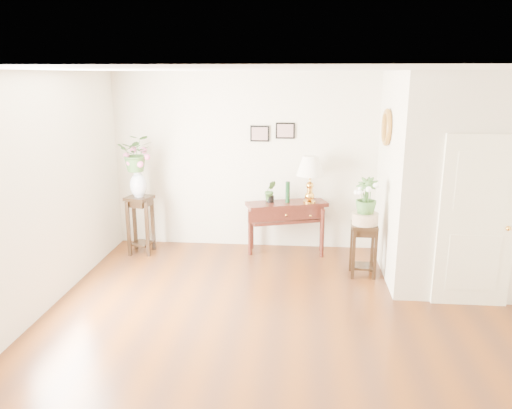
# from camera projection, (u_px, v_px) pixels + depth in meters

# --- Properties ---
(floor) EXTENTS (6.00, 5.50, 0.02)m
(floor) POSITION_uv_depth(u_px,v_px,m) (297.00, 327.00, 5.61)
(floor) COLOR brown
(floor) RESTS_ON ground
(ceiling) EXTENTS (6.00, 5.50, 0.02)m
(ceiling) POSITION_uv_depth(u_px,v_px,m) (303.00, 69.00, 4.90)
(ceiling) COLOR white
(ceiling) RESTS_ON ground
(wall_back) EXTENTS (6.00, 0.02, 2.80)m
(wall_back) POSITION_uv_depth(u_px,v_px,m) (301.00, 162.00, 7.90)
(wall_back) COLOR beige
(wall_back) RESTS_ON ground
(wall_front) EXTENTS (6.00, 0.02, 2.80)m
(wall_front) POSITION_uv_depth(u_px,v_px,m) (297.00, 342.00, 2.60)
(wall_front) COLOR beige
(wall_front) RESTS_ON ground
(wall_left) EXTENTS (0.02, 5.50, 2.80)m
(wall_left) POSITION_uv_depth(u_px,v_px,m) (28.00, 201.00, 5.51)
(wall_left) COLOR beige
(wall_left) RESTS_ON ground
(partition) EXTENTS (1.80, 1.95, 2.80)m
(partition) POSITION_uv_depth(u_px,v_px,m) (455.00, 177.00, 6.78)
(partition) COLOR beige
(partition) RESTS_ON floor
(door) EXTENTS (0.90, 0.05, 2.10)m
(door) POSITION_uv_depth(u_px,v_px,m) (477.00, 223.00, 5.90)
(door) COLOR white
(door) RESTS_ON floor
(art_print_left) EXTENTS (0.30, 0.02, 0.25)m
(art_print_left) POSITION_uv_depth(u_px,v_px,m) (260.00, 134.00, 7.82)
(art_print_left) COLOR black
(art_print_left) RESTS_ON wall_back
(art_print_right) EXTENTS (0.30, 0.02, 0.25)m
(art_print_right) POSITION_uv_depth(u_px,v_px,m) (285.00, 131.00, 7.78)
(art_print_right) COLOR black
(art_print_right) RESTS_ON wall_back
(wall_ornament) EXTENTS (0.07, 0.51, 0.51)m
(wall_ornament) POSITION_uv_depth(u_px,v_px,m) (386.00, 127.00, 6.82)
(wall_ornament) COLOR #A6752F
(wall_ornament) RESTS_ON partition
(console_table) EXTENTS (1.31, 0.78, 0.83)m
(console_table) POSITION_uv_depth(u_px,v_px,m) (286.00, 228.00, 7.84)
(console_table) COLOR #36130B
(console_table) RESTS_ON floor
(table_lamp) EXTENTS (0.54, 0.54, 0.74)m
(table_lamp) POSITION_uv_depth(u_px,v_px,m) (310.00, 181.00, 7.62)
(table_lamp) COLOR gold
(table_lamp) RESTS_ON console_table
(green_vase) EXTENTS (0.07, 0.07, 0.33)m
(green_vase) POSITION_uv_depth(u_px,v_px,m) (288.00, 192.00, 7.70)
(green_vase) COLOR #14391B
(green_vase) RESTS_ON console_table
(potted_plant) EXTENTS (0.21, 0.18, 0.32)m
(potted_plant) POSITION_uv_depth(u_px,v_px,m) (270.00, 192.00, 7.72)
(potted_plant) COLOR #3E6C30
(potted_plant) RESTS_ON console_table
(plant_stand_a) EXTENTS (0.44, 0.44, 0.92)m
(plant_stand_a) POSITION_uv_depth(u_px,v_px,m) (141.00, 225.00, 7.84)
(plant_stand_a) COLOR black
(plant_stand_a) RESTS_ON floor
(porcelain_vase) EXTENTS (0.30, 0.30, 0.44)m
(porcelain_vase) POSITION_uv_depth(u_px,v_px,m) (138.00, 182.00, 7.66)
(porcelain_vase) COLOR white
(porcelain_vase) RESTS_ON plant_stand_a
(lily_arrangement) EXTENTS (0.57, 0.51, 0.57)m
(lily_arrangement) POSITION_uv_depth(u_px,v_px,m) (136.00, 153.00, 7.55)
(lily_arrangement) COLOR #3E6C30
(lily_arrangement) RESTS_ON porcelain_vase
(plant_stand_b) EXTENTS (0.37, 0.37, 0.75)m
(plant_stand_b) POSITION_uv_depth(u_px,v_px,m) (363.00, 250.00, 6.97)
(plant_stand_b) COLOR black
(plant_stand_b) RESTS_ON floor
(ceramic_bowl) EXTENTS (0.47, 0.47, 0.16)m
(ceramic_bowl) POSITION_uv_depth(u_px,v_px,m) (365.00, 218.00, 6.86)
(ceramic_bowl) COLOR #BEB29E
(ceramic_bowl) RESTS_ON plant_stand_b
(narcissus) EXTENTS (0.39, 0.39, 0.53)m
(narcissus) POSITION_uv_depth(u_px,v_px,m) (366.00, 197.00, 6.78)
(narcissus) COLOR #3E6C30
(narcissus) RESTS_ON ceramic_bowl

